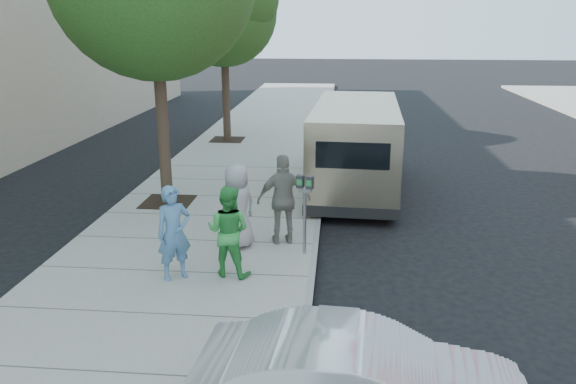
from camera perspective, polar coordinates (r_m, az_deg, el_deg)
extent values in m
plane|color=black|center=(11.45, -4.47, -5.74)|extent=(120.00, 120.00, 0.00)
cube|color=gray|center=(11.63, -9.36, -5.17)|extent=(5.00, 60.00, 0.15)
cube|color=gray|center=(11.28, 2.79, -5.65)|extent=(0.12, 60.00, 0.16)
cube|color=black|center=(14.12, -12.11, -0.97)|extent=(1.20, 1.20, 0.01)
cylinder|color=#38281E|center=(13.65, -12.62, 6.95)|extent=(0.28, 0.28, 3.96)
cube|color=black|center=(21.25, -6.17, 5.32)|extent=(1.20, 1.20, 0.01)
cylinder|color=#38281E|center=(20.97, -6.33, 10.02)|extent=(0.28, 0.28, 3.52)
sphere|color=#1E4517|center=(20.82, -6.59, 17.70)|extent=(3.80, 3.80, 3.80)
sphere|color=#1E4517|center=(21.42, -7.71, 18.45)|extent=(2.66, 2.66, 2.66)
cylinder|color=gray|center=(10.59, 1.70, -3.19)|extent=(0.06, 0.06, 1.22)
cube|color=gray|center=(10.38, 1.73, 0.21)|extent=(0.25, 0.13, 0.09)
cube|color=#2D2D30|center=(10.37, 1.26, 1.08)|extent=(0.16, 0.14, 0.24)
cube|color=#2D2D30|center=(10.31, 2.23, 0.98)|extent=(0.16, 0.14, 0.24)
cube|color=tan|center=(15.01, 6.87, 4.82)|extent=(2.41, 5.84, 2.12)
cube|color=tan|center=(18.19, 7.07, 5.25)|extent=(1.98, 0.68, 0.90)
cube|color=black|center=(12.12, 6.57, 3.68)|extent=(1.59, 0.10, 0.58)
cylinder|color=black|center=(17.10, 3.79, 3.38)|extent=(0.32, 0.82, 0.81)
cylinder|color=black|center=(17.07, 10.07, 3.13)|extent=(0.32, 0.82, 0.81)
cylinder|color=black|center=(13.35, 2.49, -0.52)|extent=(0.32, 0.82, 0.81)
cylinder|color=black|center=(13.31, 10.54, -0.85)|extent=(0.32, 0.82, 0.81)
imported|color=teal|center=(9.72, -11.52, -4.10)|extent=(0.72, 0.67, 1.65)
imported|color=green|center=(9.71, -6.08, -3.97)|extent=(0.89, 0.76, 1.61)
imported|color=#9B9C9E|center=(10.88, -5.15, -1.45)|extent=(0.95, 0.96, 1.67)
imported|color=gray|center=(11.01, -0.42, -0.77)|extent=(1.13, 0.69, 1.81)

